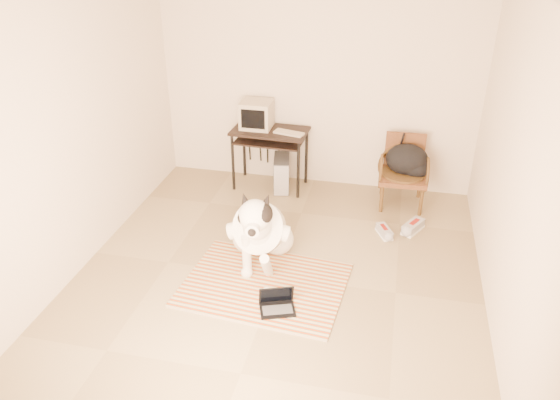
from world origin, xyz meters
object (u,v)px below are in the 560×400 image
(laptop, at_px, (277,304))
(rattan_chair, at_px, (403,171))
(pc_tower, at_px, (282,173))
(backpack, at_px, (408,161))
(dog, at_px, (260,231))
(crt_monitor, at_px, (257,114))
(computer_desk, at_px, (270,138))

(laptop, distance_m, rattan_chair, 2.61)
(pc_tower, bearing_deg, backpack, -1.28)
(dog, height_order, laptop, dog)
(laptop, bearing_deg, crt_monitor, 108.43)
(computer_desk, bearing_deg, dog, -79.59)
(rattan_chair, xyz_separation_m, backpack, (0.05, 0.01, 0.14))
(laptop, bearing_deg, dog, 115.22)
(dog, relative_size, laptop, 3.53)
(dog, xyz_separation_m, backpack, (1.43, 1.67, 0.18))
(computer_desk, xyz_separation_m, rattan_chair, (1.70, -0.08, -0.25))
(pc_tower, bearing_deg, crt_monitor, 164.43)
(computer_desk, relative_size, crt_monitor, 2.54)
(computer_desk, distance_m, pc_tower, 0.49)
(dog, height_order, pc_tower, dog)
(dog, xyz_separation_m, crt_monitor, (-0.50, 1.80, 0.57))
(pc_tower, relative_size, backpack, 0.93)
(computer_desk, height_order, backpack, computer_desk)
(dog, bearing_deg, pc_tower, 95.18)
(backpack, bearing_deg, dog, -130.59)
(crt_monitor, height_order, backpack, crt_monitor)
(laptop, bearing_deg, computer_desk, 104.96)
(dog, bearing_deg, laptop, -64.78)
(computer_desk, xyz_separation_m, pc_tower, (0.16, -0.03, -0.46))
(pc_tower, xyz_separation_m, backpack, (1.58, -0.04, 0.35))
(dog, relative_size, pc_tower, 2.70)
(dog, relative_size, backpack, 2.50)
(dog, distance_m, rattan_chair, 2.15)
(laptop, xyz_separation_m, backpack, (1.09, 2.37, 0.49))
(dog, xyz_separation_m, rattan_chair, (1.38, 1.65, 0.04))
(dog, bearing_deg, computer_desk, 100.41)
(crt_monitor, bearing_deg, backpack, -3.92)
(crt_monitor, relative_size, backpack, 0.72)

